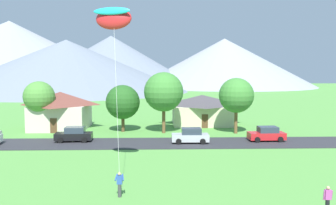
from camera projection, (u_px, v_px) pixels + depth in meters
name	position (u px, v px, depth m)	size (l,w,h in m)	color
road_strip	(163.00, 143.00, 41.03)	(160.00, 6.24, 0.08)	#2D2D33
mountain_far_west_ridge	(10.00, 54.00, 177.04)	(129.34, 129.34, 32.07)	#8E939E
mountain_east_ridge	(67.00, 66.00, 136.71)	(92.33, 92.33, 19.60)	slate
mountain_far_east_ridge	(111.00, 61.00, 174.48)	(84.91, 84.91, 24.60)	slate
mountain_west_ridge	(224.00, 63.00, 177.87)	(87.81, 87.81, 23.52)	#8E939E
house_leftmost	(61.00, 110.00, 51.09)	(8.11, 7.95, 5.26)	beige
house_left_center	(202.00, 109.00, 54.79)	(9.48, 6.97, 4.56)	beige
tree_near_left	(236.00, 96.00, 47.07)	(4.59, 4.59, 7.33)	brown
tree_left_of_center	(123.00, 102.00, 48.52)	(4.62, 4.62, 6.35)	brown
tree_center	(164.00, 92.00, 47.37)	(5.21, 5.21, 8.08)	brown
tree_right_of_center	(39.00, 97.00, 47.96)	(4.16, 4.16, 6.87)	brown
parked_car_silver_west_end	(190.00, 136.00, 41.03)	(4.23, 2.14, 1.68)	#B7BCC1
parked_car_black_mid_west	(74.00, 135.00, 41.84)	(4.27, 2.21, 1.68)	black
parked_car_red_east_end	(267.00, 134.00, 42.13)	(4.26, 2.19, 1.68)	red
kite_flyer_with_kite	(114.00, 21.00, 26.90)	(3.04, 5.49, 13.15)	#3D3D42
watcher_person	(328.00, 199.00, 20.97)	(0.56, 0.24, 1.68)	black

